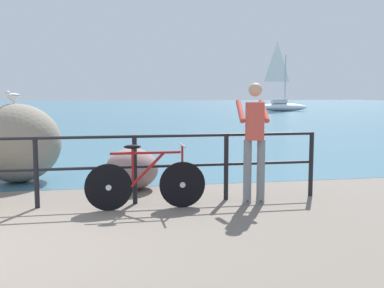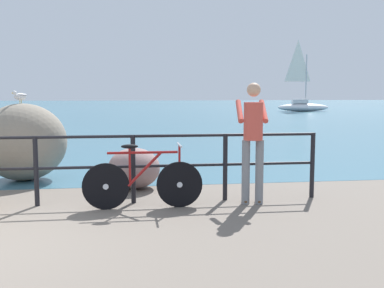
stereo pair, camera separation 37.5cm
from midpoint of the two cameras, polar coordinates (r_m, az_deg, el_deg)
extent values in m
cube|color=#6B6056|center=(25.06, -14.97, 2.26)|extent=(120.00, 120.00, 0.10)
cube|color=#38667A|center=(53.08, -12.79, 4.41)|extent=(120.00, 90.00, 0.01)
cylinder|color=black|center=(6.99, -20.08, -3.33)|extent=(0.07, 0.07, 1.02)
cylinder|color=black|center=(6.90, -8.60, -3.14)|extent=(0.07, 0.07, 1.02)
cylinder|color=black|center=(7.09, 2.71, -2.82)|extent=(0.07, 0.07, 1.02)
cylinder|color=black|center=(7.53, 13.06, -2.44)|extent=(0.07, 0.07, 1.02)
cylinder|color=black|center=(6.59, -11.85, -5.24)|extent=(0.66, 0.04, 0.66)
cylinder|color=#B7BCC6|center=(6.59, -11.85, -5.24)|extent=(0.08, 0.06, 0.08)
cylinder|color=black|center=(6.65, -2.82, -5.02)|extent=(0.66, 0.04, 0.66)
cylinder|color=#B7BCC6|center=(6.65, -2.82, -5.02)|extent=(0.08, 0.06, 0.08)
cylinder|color=maroon|center=(6.52, -7.37, -1.10)|extent=(0.99, 0.04, 0.04)
cylinder|color=maroon|center=(6.56, -7.11, -3.13)|extent=(0.50, 0.04, 0.50)
cylinder|color=maroon|center=(6.54, -8.94, -2.91)|extent=(0.03, 0.03, 0.53)
ellipsoid|color=black|center=(6.50, -8.98, -0.34)|extent=(0.24, 0.10, 0.06)
cylinder|color=maroon|center=(6.60, -2.83, -2.59)|extent=(0.03, 0.03, 0.57)
cylinder|color=#B7BCC6|center=(6.56, -2.84, -0.13)|extent=(0.03, 0.48, 0.03)
cylinder|color=slate|center=(6.89, 5.28, -3.41)|extent=(0.12, 0.12, 0.95)
ellipsoid|color=#513319|center=(7.03, 5.18, -6.82)|extent=(0.14, 0.27, 0.08)
cylinder|color=slate|center=(6.92, 6.93, -3.39)|extent=(0.12, 0.12, 0.95)
ellipsoid|color=#513319|center=(7.06, 6.80, -6.79)|extent=(0.14, 0.27, 0.08)
cylinder|color=#CC4C3F|center=(6.82, 6.18, 2.83)|extent=(0.28, 0.28, 0.55)
sphere|color=tan|center=(6.80, 6.23, 6.65)|extent=(0.20, 0.20, 0.20)
cylinder|color=#CC4C3F|center=(7.02, 4.44, 4.07)|extent=(0.15, 0.52, 0.34)
cylinder|color=#CC4C3F|center=(7.07, 7.35, 4.05)|extent=(0.15, 0.52, 0.34)
ellipsoid|color=gray|center=(9.13, -21.86, 0.11)|extent=(1.59, 1.40, 1.44)
ellipsoid|color=gray|center=(7.99, -8.71, -3.03)|extent=(0.89, 0.95, 0.70)
cylinder|color=gold|center=(9.14, -22.10, 4.82)|extent=(0.01, 0.01, 0.06)
cylinder|color=gold|center=(9.17, -22.27, 4.82)|extent=(0.01, 0.01, 0.06)
ellipsoid|color=white|center=(9.15, -22.21, 5.41)|extent=(0.26, 0.27, 0.13)
ellipsoid|color=#9E9EA3|center=(9.16, -22.12, 5.61)|extent=(0.25, 0.26, 0.06)
sphere|color=white|center=(9.08, -22.84, 5.83)|extent=(0.08, 0.08, 0.08)
cone|color=gold|center=(9.05, -23.10, 5.78)|extent=(0.05, 0.05, 0.02)
ellipsoid|color=white|center=(41.67, 10.80, 4.46)|extent=(4.55, 1.96, 0.70)
cube|color=silver|center=(41.59, 10.41, 5.20)|extent=(1.41, 0.99, 0.36)
cylinder|color=#B2B2B7|center=(41.71, 11.14, 7.82)|extent=(0.10, 0.10, 4.20)
pyramid|color=white|center=(41.62, 10.17, 10.02)|extent=(1.59, 0.31, 3.57)
camera|label=1|loc=(0.19, -91.46, -0.16)|focal=43.37mm
camera|label=2|loc=(0.19, 88.54, 0.16)|focal=43.37mm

